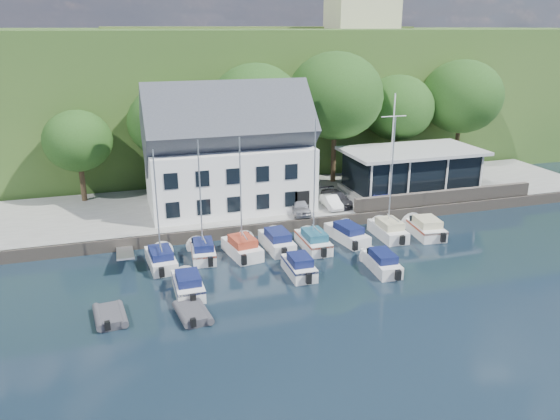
{
  "coord_description": "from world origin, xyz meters",
  "views": [
    {
      "loc": [
        -16.54,
        -29.61,
        16.41
      ],
      "look_at": [
        -4.57,
        9.0,
        2.73
      ],
      "focal_mm": 35.0,
      "sensor_mm": 36.0,
      "label": 1
    }
  ],
  "objects_px": {
    "boat_r1_5": "(347,232)",
    "boat_r1_6": "(391,182)",
    "boat_r1_3": "(277,239)",
    "boat_r1_0": "(157,210)",
    "boat_r2_0": "(188,283)",
    "boat_r2_3": "(381,260)",
    "car_white": "(331,202)",
    "boat_r1_7": "(425,226)",
    "dinghy_0": "(110,315)",
    "boat_r1_1": "(201,202)",
    "boat_r2_2": "(299,264)",
    "club_pavilion": "(411,170)",
    "car_dgrey": "(336,198)",
    "car_silver": "(299,206)",
    "flagpole": "(392,150)",
    "boat_r1_4": "(314,192)",
    "dinghy_1": "(193,312)",
    "car_blue": "(379,195)",
    "boat_r1_2": "(241,195)",
    "harbor_building": "(228,158)"
  },
  "relations": [
    {
      "from": "boat_r1_2",
      "to": "boat_r1_5",
      "type": "bearing_deg",
      "value": -7.06
    },
    {
      "from": "boat_r2_3",
      "to": "boat_r2_2",
      "type": "bearing_deg",
      "value": 174.01
    },
    {
      "from": "boat_r1_5",
      "to": "boat_r2_3",
      "type": "bearing_deg",
      "value": -98.74
    },
    {
      "from": "boat_r2_2",
      "to": "dinghy_1",
      "type": "xyz_separation_m",
      "value": [
        -7.94,
        -3.72,
        -0.39
      ]
    },
    {
      "from": "car_silver",
      "to": "boat_r1_7",
      "type": "relative_size",
      "value": 0.62
    },
    {
      "from": "car_blue",
      "to": "boat_r2_0",
      "type": "relative_size",
      "value": 0.7
    },
    {
      "from": "dinghy_0",
      "to": "boat_r2_0",
      "type": "bearing_deg",
      "value": 18.2
    },
    {
      "from": "boat_r1_0",
      "to": "boat_r1_5",
      "type": "bearing_deg",
      "value": -2.06
    },
    {
      "from": "boat_r1_2",
      "to": "dinghy_1",
      "type": "xyz_separation_m",
      "value": [
        -4.95,
        -8.14,
        -4.36
      ]
    },
    {
      "from": "boat_r2_2",
      "to": "dinghy_0",
      "type": "distance_m",
      "value": 12.9
    },
    {
      "from": "dinghy_1",
      "to": "car_dgrey",
      "type": "bearing_deg",
      "value": 36.64
    },
    {
      "from": "boat_r2_3",
      "to": "car_white",
      "type": "bearing_deg",
      "value": 89.34
    },
    {
      "from": "car_blue",
      "to": "boat_r1_3",
      "type": "distance_m",
      "value": 12.87
    },
    {
      "from": "boat_r2_2",
      "to": "dinghy_1",
      "type": "height_order",
      "value": "boat_r2_2"
    },
    {
      "from": "club_pavilion",
      "to": "boat_r1_4",
      "type": "distance_m",
      "value": 16.21
    },
    {
      "from": "club_pavilion",
      "to": "car_dgrey",
      "type": "relative_size",
      "value": 3.17
    },
    {
      "from": "boat_r1_1",
      "to": "dinghy_0",
      "type": "relative_size",
      "value": 2.84
    },
    {
      "from": "car_silver",
      "to": "flagpole",
      "type": "height_order",
      "value": "flagpole"
    },
    {
      "from": "boat_r1_4",
      "to": "boat_r1_6",
      "type": "distance_m",
      "value": 6.68
    },
    {
      "from": "car_white",
      "to": "boat_r1_0",
      "type": "xyz_separation_m",
      "value": [
        -15.61,
        -5.98,
        2.71
      ]
    },
    {
      "from": "car_dgrey",
      "to": "boat_r1_2",
      "type": "relative_size",
      "value": 0.44
    },
    {
      "from": "car_silver",
      "to": "boat_r1_3",
      "type": "distance_m",
      "value": 5.98
    },
    {
      "from": "club_pavilion",
      "to": "boat_r2_0",
      "type": "xyz_separation_m",
      "value": [
        -23.8,
        -13.48,
        -2.34
      ]
    },
    {
      "from": "boat_r1_3",
      "to": "boat_r1_6",
      "type": "relative_size",
      "value": 0.63
    },
    {
      "from": "boat_r2_3",
      "to": "car_dgrey",
      "type": "bearing_deg",
      "value": 86.02
    },
    {
      "from": "boat_r1_6",
      "to": "boat_r2_3",
      "type": "distance_m",
      "value": 7.62
    },
    {
      "from": "car_silver",
      "to": "boat_r1_7",
      "type": "height_order",
      "value": "car_silver"
    },
    {
      "from": "harbor_building",
      "to": "dinghy_1",
      "type": "height_order",
      "value": "harbor_building"
    },
    {
      "from": "boat_r1_2",
      "to": "boat_r1_7",
      "type": "distance_m",
      "value": 15.91
    },
    {
      "from": "car_blue",
      "to": "boat_r2_2",
      "type": "relative_size",
      "value": 0.75
    },
    {
      "from": "club_pavilion",
      "to": "boat_r1_2",
      "type": "height_order",
      "value": "boat_r1_2"
    },
    {
      "from": "boat_r1_2",
      "to": "boat_r1_6",
      "type": "distance_m",
      "value": 12.26
    },
    {
      "from": "boat_r1_1",
      "to": "boat_r2_0",
      "type": "xyz_separation_m",
      "value": [
        -1.86,
        -5.27,
        -3.66
      ]
    },
    {
      "from": "car_white",
      "to": "boat_r1_2",
      "type": "height_order",
      "value": "boat_r1_2"
    },
    {
      "from": "car_silver",
      "to": "dinghy_1",
      "type": "distance_m",
      "value": 17.56
    },
    {
      "from": "boat_r1_5",
      "to": "boat_r1_6",
      "type": "height_order",
      "value": "boat_r1_6"
    },
    {
      "from": "boat_r1_2",
      "to": "boat_r1_4",
      "type": "height_order",
      "value": "boat_r1_2"
    },
    {
      "from": "car_silver",
      "to": "boat_r1_5",
      "type": "distance_m",
      "value": 5.43
    },
    {
      "from": "boat_r1_1",
      "to": "dinghy_0",
      "type": "distance_m",
      "value": 10.8
    },
    {
      "from": "boat_r1_0",
      "to": "boat_r2_0",
      "type": "height_order",
      "value": "boat_r1_0"
    },
    {
      "from": "club_pavilion",
      "to": "boat_r1_2",
      "type": "relative_size",
      "value": 1.4
    },
    {
      "from": "car_silver",
      "to": "dinghy_1",
      "type": "bearing_deg",
      "value": -123.39
    },
    {
      "from": "boat_r1_7",
      "to": "dinghy_0",
      "type": "bearing_deg",
      "value": -158.73
    },
    {
      "from": "car_blue",
      "to": "boat_r1_3",
      "type": "height_order",
      "value": "car_blue"
    },
    {
      "from": "harbor_building",
      "to": "boat_r1_4",
      "type": "height_order",
      "value": "harbor_building"
    },
    {
      "from": "car_white",
      "to": "boat_r1_7",
      "type": "relative_size",
      "value": 0.56
    },
    {
      "from": "harbor_building",
      "to": "car_white",
      "type": "relative_size",
      "value": 4.31
    },
    {
      "from": "boat_r1_5",
      "to": "car_dgrey",
      "type": "bearing_deg",
      "value": 66.0
    },
    {
      "from": "car_white",
      "to": "car_silver",
      "type": "bearing_deg",
      "value": -167.41
    },
    {
      "from": "boat_r2_3",
      "to": "dinghy_0",
      "type": "height_order",
      "value": "boat_r2_3"
    }
  ]
}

